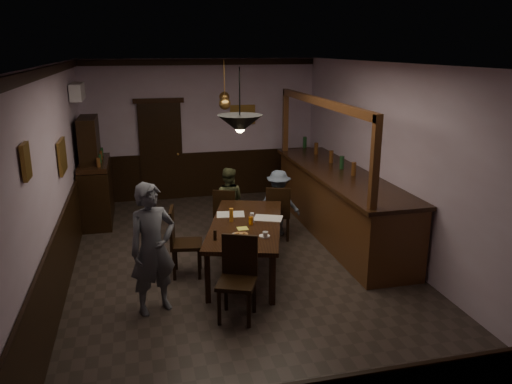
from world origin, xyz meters
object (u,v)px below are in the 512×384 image
object	(u,v)px
person_seated_left	(228,201)
pendant_brass_mid	(225,104)
chair_near	(238,274)
pendant_brass_far	(224,97)
soda_can	(251,221)
bar_counter	(339,202)
sideboard	(95,180)
chair_far_left	(226,211)
pendant_iron	(240,124)
chair_far_right	(278,211)
dining_table	(246,227)
coffee_cup	(265,234)
person_standing	(153,249)
person_seated_right	(279,203)
chair_side	(181,239)

from	to	relation	value
person_seated_left	pendant_brass_mid	world-z (taller)	pendant_brass_mid
chair_near	pendant_brass_far	xyz separation A→B (m)	(0.60, 4.12, 1.73)
pendant_brass_far	soda_can	bearing A→B (deg)	-93.23
bar_counter	sideboard	bearing A→B (deg)	156.85
chair_far_left	pendant_iron	size ratio (longest dim) A/B	1.13
chair_far_right	pendant_brass_mid	xyz separation A→B (m)	(-0.79, 0.62, 1.77)
dining_table	chair_near	xyz separation A→B (m)	(-0.38, -1.26, -0.12)
chair_far_left	soda_can	bearing A→B (deg)	118.53
pendant_brass_mid	pendant_iron	bearing A→B (deg)	-95.88
chair_far_left	pendant_brass_mid	world-z (taller)	pendant_brass_mid
person_seated_left	pendant_brass_far	world-z (taller)	pendant_brass_far
chair_far_left	soda_can	size ratio (longest dim) A/B	7.46
person_seated_left	sideboard	distance (m)	2.64
person_seated_left	pendant_iron	bearing A→B (deg)	104.88
pendant_iron	pendant_brass_far	bearing A→B (deg)	82.86
dining_table	soda_can	bearing A→B (deg)	-62.70
chair_far_right	chair_near	world-z (taller)	chair_near
chair_near	coffee_cup	world-z (taller)	chair_near
dining_table	chair_far_left	xyz separation A→B (m)	(-0.06, 1.36, -0.19)
chair_far_left	chair_near	xyz separation A→B (m)	(-0.32, -2.62, 0.07)
dining_table	person_standing	world-z (taller)	person_standing
chair_near	person_seated_right	bearing A→B (deg)	87.53
bar_counter	person_standing	bearing A→B (deg)	-149.29
soda_can	coffee_cup	bearing A→B (deg)	-82.22
dining_table	sideboard	xyz separation A→B (m)	(-2.29, 2.86, 0.11)
chair_side	pendant_brass_far	distance (m)	3.49
dining_table	person_seated_left	distance (m)	1.62
chair_side	person_standing	xyz separation A→B (m)	(-0.42, -0.96, 0.28)
person_seated_left	pendant_brass_far	xyz separation A→B (m)	(0.19, 1.24, 1.70)
person_seated_left	bar_counter	world-z (taller)	bar_counter
chair_side	pendant_brass_mid	size ratio (longest dim) A/B	1.26
person_seated_left	sideboard	xyz separation A→B (m)	(-2.32, 1.25, 0.20)
chair_side	coffee_cup	xyz separation A→B (m)	(1.08, -0.72, 0.24)
person_standing	pendant_brass_mid	xyz separation A→B (m)	(1.39, 2.58, 1.46)
dining_table	pendant_brass_mid	distance (m)	2.34
person_standing	pendant_iron	distance (m)	1.87
chair_far_right	person_seated_left	distance (m)	0.94
chair_side	pendant_brass_far	world-z (taller)	pendant_brass_far
pendant_brass_mid	soda_can	bearing A→B (deg)	-88.94
dining_table	soda_can	size ratio (longest dim) A/B	19.98
chair_side	person_standing	distance (m)	1.08
chair_near	soda_can	distance (m)	1.26
pendant_brass_far	chair_near	bearing A→B (deg)	-98.25
chair_far_right	soda_can	size ratio (longest dim) A/B	7.99
bar_counter	pendant_brass_far	world-z (taller)	pendant_brass_far
coffee_cup	pendant_brass_far	xyz separation A→B (m)	(0.09, 3.50, 1.50)
dining_table	person_standing	bearing A→B (deg)	-147.20
chair_near	sideboard	xyz separation A→B (m)	(-1.91, 4.12, 0.23)
chair_far_right	chair_near	xyz separation A→B (m)	(-1.18, -2.34, 0.04)
chair_side	pendant_brass_mid	world-z (taller)	pendant_brass_mid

